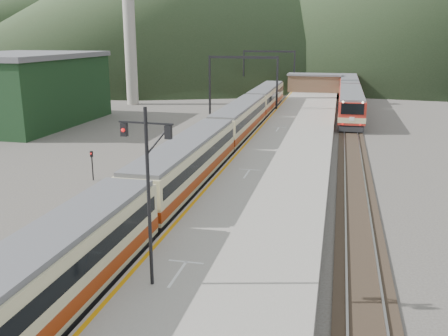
# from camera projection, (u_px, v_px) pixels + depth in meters

# --- Properties ---
(track_main) EXTENTS (2.60, 200.00, 0.23)m
(track_main) POSITION_uv_depth(u_px,v_px,m) (242.00, 136.00, 53.99)
(track_main) COLOR black
(track_main) RESTS_ON ground
(track_far) EXTENTS (2.60, 200.00, 0.23)m
(track_far) POSITION_uv_depth(u_px,v_px,m) (198.00, 134.00, 55.08)
(track_far) COLOR black
(track_far) RESTS_ON ground
(track_second) EXTENTS (2.60, 200.00, 0.23)m
(track_second) POSITION_uv_depth(u_px,v_px,m) (351.00, 141.00, 51.50)
(track_second) COLOR black
(track_second) RESTS_ON ground
(platform) EXTENTS (8.00, 100.00, 1.00)m
(platform) POSITION_uv_depth(u_px,v_px,m) (292.00, 138.00, 50.78)
(platform) COLOR gray
(platform) RESTS_ON ground
(gantry_near) EXTENTS (9.55, 0.25, 8.00)m
(gantry_near) POSITION_uv_depth(u_px,v_px,m) (243.00, 74.00, 67.30)
(gantry_near) COLOR black
(gantry_near) RESTS_ON ground
(gantry_far) EXTENTS (9.55, 0.25, 8.00)m
(gantry_far) POSITION_uv_depth(u_px,v_px,m) (269.00, 64.00, 90.83)
(gantry_far) COLOR black
(gantry_far) RESTS_ON ground
(warehouse) EXTENTS (14.50, 20.50, 8.60)m
(warehouse) POSITION_uv_depth(u_px,v_px,m) (21.00, 89.00, 60.85)
(warehouse) COLOR black
(warehouse) RESTS_ON ground
(smokestack) EXTENTS (1.80, 1.80, 30.00)m
(smokestack) POSITION_uv_depth(u_px,v_px,m) (128.00, 6.00, 75.61)
(smokestack) COLOR #9E998E
(smokestack) RESTS_ON ground
(station_shed) EXTENTS (9.40, 4.40, 3.10)m
(station_shed) POSITION_uv_depth(u_px,v_px,m) (314.00, 83.00, 87.90)
(station_shed) COLOR brown
(station_shed) RESTS_ON platform
(hill_d) EXTENTS (200.00, 200.00, 55.00)m
(hill_d) POSITION_uv_depth(u_px,v_px,m) (90.00, 2.00, 261.18)
(hill_d) COLOR #364C2B
(hill_d) RESTS_ON ground
(main_train) EXTENTS (2.72, 74.56, 3.32)m
(main_train) POSITION_uv_depth(u_px,v_px,m) (219.00, 140.00, 43.43)
(main_train) COLOR #C5BD89
(main_train) RESTS_ON track_main
(second_train) EXTENTS (3.02, 41.07, 3.68)m
(second_train) POSITION_uv_depth(u_px,v_px,m) (350.00, 95.00, 74.29)
(second_train) COLOR red
(second_train) RESTS_ON track_second
(signal_mast) EXTENTS (2.20, 0.33, 7.17)m
(signal_mast) POSITION_uv_depth(u_px,v_px,m) (148.00, 180.00, 19.00)
(signal_mast) COLOR black
(signal_mast) RESTS_ON platform
(short_signal_a) EXTENTS (0.26, 0.23, 2.27)m
(short_signal_a) POSITION_uv_depth(u_px,v_px,m) (89.00, 222.00, 25.45)
(short_signal_a) COLOR black
(short_signal_a) RESTS_ON ground
(short_signal_b) EXTENTS (0.25, 0.21, 2.27)m
(short_signal_b) POSITION_uv_depth(u_px,v_px,m) (195.00, 136.00, 47.18)
(short_signal_b) COLOR black
(short_signal_b) RESTS_ON ground
(short_signal_c) EXTENTS (0.26, 0.23, 2.27)m
(short_signal_c) POSITION_uv_depth(u_px,v_px,m) (92.00, 162.00, 37.61)
(short_signal_c) COLOR black
(short_signal_c) RESTS_ON ground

